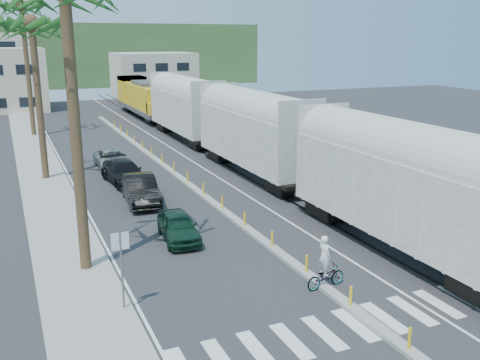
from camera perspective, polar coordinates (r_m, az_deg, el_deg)
name	(u,v)px	position (r m, az deg, el deg)	size (l,w,h in m)	color
ground	(334,296)	(20.40, 9.99, -12.13)	(140.00, 140.00, 0.00)	#28282B
sidewalk	(40,169)	(41.03, -20.57, 1.08)	(3.00, 90.00, 0.15)	gray
rails	(202,147)	(46.55, -4.04, 3.49)	(1.56, 100.00, 0.06)	black
median	(174,173)	(37.56, -7.04, 0.74)	(0.45, 60.00, 0.85)	gray
crosswalk	(367,322)	(18.98, 13.43, -14.49)	(14.00, 2.20, 0.01)	silver
lane_markings	(128,162)	(41.83, -11.88, 1.87)	(9.42, 90.00, 0.01)	silver
freight_train	(222,122)	(41.71, -1.90, 6.20)	(3.00, 60.94, 5.85)	#A5A398
palm_trees	(33,12)	(37.77, -21.22, 16.37)	(3.50, 37.20, 13.75)	brown
street_sign	(121,259)	(18.69, -12.57, -8.20)	(0.60, 0.08, 3.00)	slate
buildings	(29,72)	(86.85, -21.55, 10.67)	(38.00, 27.00, 10.00)	#B7AD91
hillside	(55,55)	(115.48, -19.12, 12.49)	(80.00, 20.00, 12.00)	#385628
car_lead	(178,226)	(25.29, -6.60, -4.92)	(1.92, 4.02, 1.33)	#113320
car_second	(140,189)	(31.17, -10.58, -0.99)	(2.06, 4.98, 1.60)	black
car_third	(124,172)	(35.66, -12.26, 0.82)	(2.55, 5.26, 1.47)	black
car_rear	(112,159)	(40.20, -13.49, 2.19)	(2.15, 4.66, 1.29)	#ABADB0
cyclist	(325,271)	(20.73, 9.09, -9.58)	(0.97, 1.83, 2.11)	#9EA0A5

